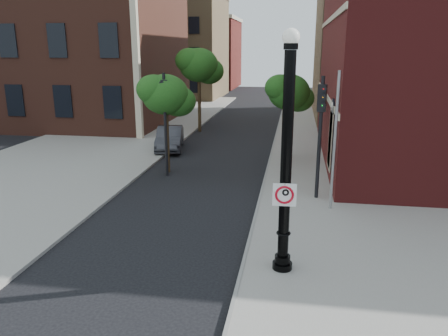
% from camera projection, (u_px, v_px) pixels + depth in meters
% --- Properties ---
extents(ground, '(120.00, 120.00, 0.00)m').
position_uv_depth(ground, '(170.00, 268.00, 12.42)').
color(ground, black).
rests_on(ground, ground).
extents(sidewalk_right, '(8.00, 60.00, 0.12)m').
position_uv_depth(sidewalk_right, '(349.00, 177.00, 20.97)').
color(sidewalk_right, gray).
rests_on(sidewalk_right, ground).
extents(sidewalk_left, '(10.00, 50.00, 0.12)m').
position_uv_depth(sidewalk_left, '(118.00, 135.00, 30.93)').
color(sidewalk_left, gray).
rests_on(sidewalk_left, ground).
extents(curb_edge, '(0.10, 60.00, 0.14)m').
position_uv_depth(curb_edge, '(267.00, 173.00, 21.59)').
color(curb_edge, gray).
rests_on(curb_edge, ground).
extents(victorian_building, '(18.60, 14.60, 17.95)m').
position_uv_depth(victorian_building, '(59.00, 13.00, 35.39)').
color(victorian_building, brown).
rests_on(victorian_building, ground).
extents(bg_building_tan_a, '(12.00, 12.00, 12.00)m').
position_uv_depth(bg_building_tan_a, '(174.00, 48.00, 54.54)').
color(bg_building_tan_a, '#937850').
rests_on(bg_building_tan_a, ground).
extents(bg_building_red, '(12.00, 12.00, 10.00)m').
position_uv_depth(bg_building_red, '(199.00, 55.00, 68.13)').
color(bg_building_red, maroon).
rests_on(bg_building_red, ground).
extents(lamppost, '(0.55, 0.55, 6.51)m').
position_uv_depth(lamppost, '(286.00, 168.00, 11.38)').
color(lamppost, black).
rests_on(lamppost, ground).
extents(no_parking_sign, '(0.62, 0.09, 0.62)m').
position_uv_depth(no_parking_sign, '(285.00, 195.00, 11.39)').
color(no_parking_sign, white).
rests_on(no_parking_sign, ground).
extents(parked_car, '(2.31, 4.47, 1.40)m').
position_uv_depth(parked_car, '(170.00, 138.00, 26.68)').
color(parked_car, '#303136').
rests_on(parked_car, ground).
extents(traffic_signal_left, '(0.38, 0.43, 4.93)m').
position_uv_depth(traffic_signal_left, '(165.00, 108.00, 20.49)').
color(traffic_signal_left, black).
rests_on(traffic_signal_left, ground).
extents(traffic_signal_right, '(0.37, 0.43, 5.01)m').
position_uv_depth(traffic_signal_right, '(321.00, 119.00, 17.01)').
color(traffic_signal_right, black).
rests_on(traffic_signal_right, ground).
extents(utility_pole, '(0.11, 0.11, 5.28)m').
position_uv_depth(utility_pole, '(334.00, 144.00, 16.01)').
color(utility_pole, '#999999').
rests_on(utility_pole, ground).
extents(street_tree_a, '(2.69, 2.43, 4.84)m').
position_uv_depth(street_tree_a, '(166.00, 96.00, 21.01)').
color(street_tree_a, '#362615').
rests_on(street_tree_a, ground).
extents(street_tree_b, '(3.36, 3.03, 6.05)m').
position_uv_depth(street_tree_b, '(199.00, 66.00, 31.45)').
color(street_tree_b, '#362615').
rests_on(street_tree_b, ground).
extents(street_tree_c, '(2.63, 2.37, 4.73)m').
position_uv_depth(street_tree_c, '(289.00, 93.00, 23.04)').
color(street_tree_c, '#362615').
rests_on(street_tree_c, ground).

